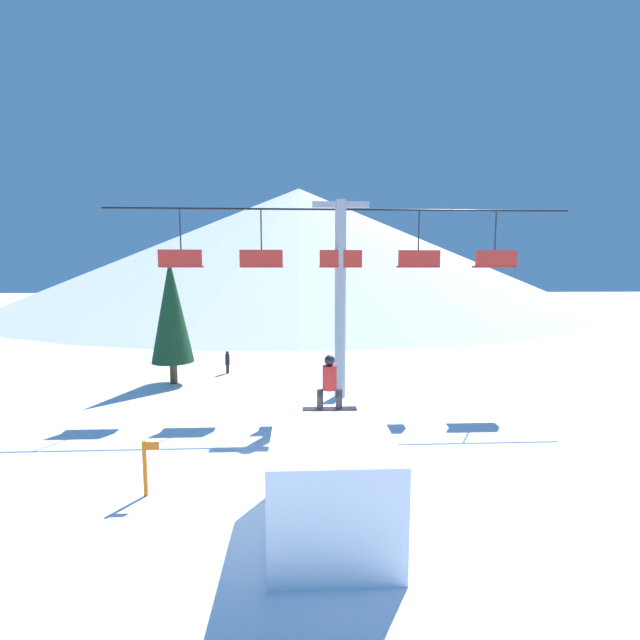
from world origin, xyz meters
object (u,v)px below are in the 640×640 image
snowboarder (330,382)px  distant_skier (227,361)px  trail_marker (146,467)px  snow_ramp (331,480)px  pine_tree_near (171,311)px

snowboarder → distant_skier: bearing=109.6°
trail_marker → distant_skier: size_ratio=1.13×
snow_ramp → distant_skier: size_ratio=2.90×
snow_ramp → distant_skier: (-4.59, 14.49, -0.42)m
snowboarder → trail_marker: size_ratio=0.96×
snow_ramp → distant_skier: bearing=107.6°
snowboarder → trail_marker: (-4.48, 0.16, -2.10)m
pine_tree_near → distant_skier: pine_tree_near is taller
snow_ramp → snowboarder: bearing=87.1°
pine_tree_near → trail_marker: size_ratio=4.45×
snowboarder → pine_tree_near: 13.06m
distant_skier → snow_ramp: bearing=-72.4°
snow_ramp → distant_skier: snow_ramp is taller
snowboarder → trail_marker: bearing=177.9°
snowboarder → pine_tree_near: bearing=122.2°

